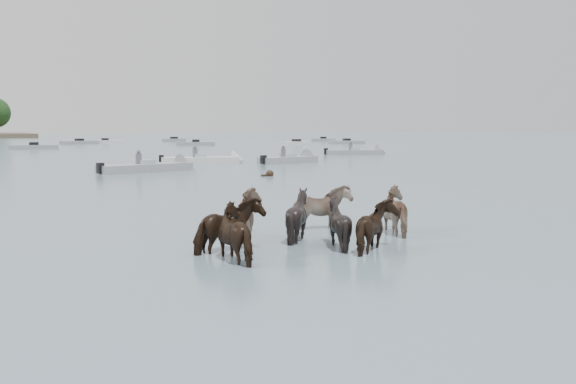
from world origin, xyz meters
TOP-DOWN VIEW (x-y plane):
  - ground at (0.00, 0.00)m, footprint 400.00×400.00m
  - pony_herd at (-0.73, 0.01)m, footprint 6.37×4.19m
  - swimming_pony at (7.17, 16.95)m, footprint 0.72×0.44m
  - motorboat_b at (3.00, 23.57)m, footprint 6.35×2.79m
  - motorboat_c at (8.73, 28.96)m, footprint 6.22×3.43m
  - motorboat_d at (14.54, 26.61)m, footprint 5.27×2.43m
  - motorboat_e at (26.28, 34.10)m, footprint 6.07×3.65m
  - distant_flotilla at (-0.48, 73.91)m, footprint 102.96×29.78m

SIDE VIEW (x-z plane):
  - ground at x=0.00m, z-range 0.00..0.00m
  - swimming_pony at x=7.17m, z-range -0.12..0.32m
  - motorboat_b at x=3.00m, z-range -0.74..1.18m
  - motorboat_c at x=8.73m, z-range -0.74..1.18m
  - motorboat_e at x=26.28m, z-range -0.74..1.18m
  - motorboat_d at x=14.54m, z-range -0.73..1.19m
  - distant_flotilla at x=-0.48m, z-range -0.21..0.72m
  - pony_herd at x=-0.73m, z-range -0.26..1.18m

